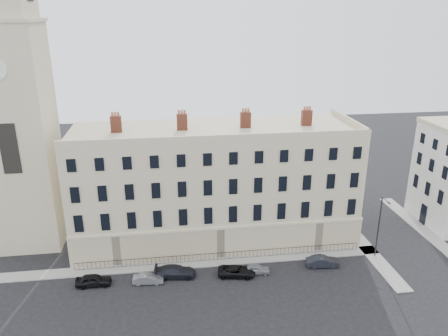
{
  "coord_description": "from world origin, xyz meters",
  "views": [
    {
      "loc": [
        -12.18,
        -40.96,
        28.94
      ],
      "look_at": [
        -5.02,
        10.0,
        10.4
      ],
      "focal_mm": 35.0,
      "sensor_mm": 36.0,
      "label": 1
    }
  ],
  "objects_px": {
    "car_e": "(256,269)",
    "car_f": "(323,262)",
    "car_b": "(148,279)",
    "streetlamp": "(379,225)",
    "car_a": "(94,280)",
    "car_c": "(175,271)",
    "car_d": "(237,271)"
  },
  "relations": [
    {
      "from": "car_a",
      "to": "car_d",
      "type": "xyz_separation_m",
      "value": [
        16.14,
        -0.36,
        -0.06
      ]
    },
    {
      "from": "car_d",
      "to": "streetlamp",
      "type": "height_order",
      "value": "streetlamp"
    },
    {
      "from": "car_c",
      "to": "car_a",
      "type": "bearing_deg",
      "value": 98.65
    },
    {
      "from": "car_a",
      "to": "car_f",
      "type": "distance_m",
      "value": 26.71
    },
    {
      "from": "car_b",
      "to": "car_c",
      "type": "height_order",
      "value": "car_c"
    },
    {
      "from": "car_d",
      "to": "car_b",
      "type": "bearing_deg",
      "value": 99.93
    },
    {
      "from": "car_c",
      "to": "streetlamp",
      "type": "bearing_deg",
      "value": -82.11
    },
    {
      "from": "car_d",
      "to": "car_e",
      "type": "bearing_deg",
      "value": -74.42
    },
    {
      "from": "car_b",
      "to": "car_e",
      "type": "relative_size",
      "value": 1.07
    },
    {
      "from": "car_b",
      "to": "car_f",
      "type": "xyz_separation_m",
      "value": [
        20.7,
        0.54,
        0.09
      ]
    },
    {
      "from": "car_e",
      "to": "streetlamp",
      "type": "xyz_separation_m",
      "value": [
        15.47,
        1.41,
        3.96
      ]
    },
    {
      "from": "car_c",
      "to": "car_e",
      "type": "bearing_deg",
      "value": -87.47
    },
    {
      "from": "car_a",
      "to": "streetlamp",
      "type": "bearing_deg",
      "value": -87.38
    },
    {
      "from": "car_e",
      "to": "car_f",
      "type": "bearing_deg",
      "value": -78.77
    },
    {
      "from": "car_d",
      "to": "streetlamp",
      "type": "bearing_deg",
      "value": -74.93
    },
    {
      "from": "car_a",
      "to": "car_c",
      "type": "relative_size",
      "value": 0.83
    },
    {
      "from": "car_a",
      "to": "car_d",
      "type": "height_order",
      "value": "car_a"
    },
    {
      "from": "car_c",
      "to": "car_f",
      "type": "distance_m",
      "value": 17.6
    },
    {
      "from": "car_b",
      "to": "car_c",
      "type": "xyz_separation_m",
      "value": [
        3.09,
        0.82,
        0.12
      ]
    },
    {
      "from": "car_b",
      "to": "streetlamp",
      "type": "height_order",
      "value": "streetlamp"
    },
    {
      "from": "car_e",
      "to": "car_f",
      "type": "distance_m",
      "value": 8.2
    },
    {
      "from": "car_c",
      "to": "car_e",
      "type": "distance_m",
      "value": 9.42
    },
    {
      "from": "car_d",
      "to": "car_e",
      "type": "distance_m",
      "value": 2.38
    },
    {
      "from": "car_b",
      "to": "car_a",
      "type": "bearing_deg",
      "value": 90.49
    },
    {
      "from": "car_e",
      "to": "streetlamp",
      "type": "height_order",
      "value": "streetlamp"
    },
    {
      "from": "car_e",
      "to": "streetlamp",
      "type": "relative_size",
      "value": 0.39
    },
    {
      "from": "car_b",
      "to": "car_e",
      "type": "xyz_separation_m",
      "value": [
        12.5,
        0.27,
        -0.02
      ]
    },
    {
      "from": "car_a",
      "to": "car_e",
      "type": "bearing_deg",
      "value": -89.93
    },
    {
      "from": "car_a",
      "to": "car_c",
      "type": "xyz_separation_m",
      "value": [
        9.11,
        0.44,
        0.02
      ]
    },
    {
      "from": "streetlamp",
      "to": "car_f",
      "type": "bearing_deg",
      "value": -166.77
    },
    {
      "from": "car_b",
      "to": "car_d",
      "type": "xyz_separation_m",
      "value": [
        10.13,
        0.03,
        0.04
      ]
    },
    {
      "from": "car_a",
      "to": "car_b",
      "type": "distance_m",
      "value": 6.03
    }
  ]
}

